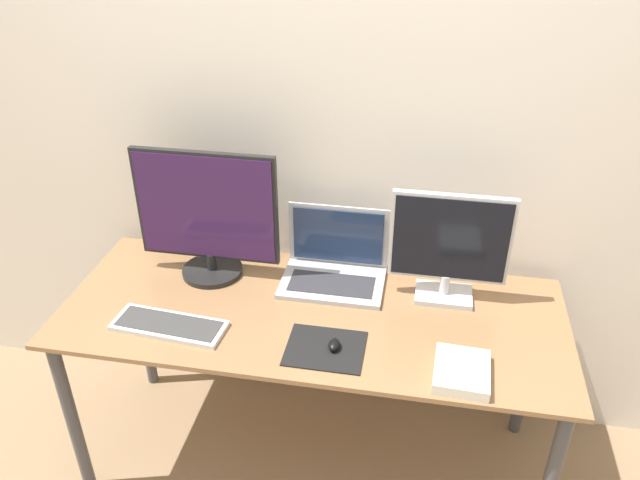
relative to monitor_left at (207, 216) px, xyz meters
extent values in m
cube|color=silver|center=(0.42, 0.25, 0.26)|extent=(7.00, 0.05, 2.50)
cube|color=olive|center=(0.42, -0.17, -0.25)|extent=(1.76, 0.71, 0.02)
cylinder|color=#47474C|center=(-0.41, -0.47, -0.63)|extent=(0.05, 0.05, 0.73)
cylinder|color=#47474C|center=(-0.41, 0.13, -0.63)|extent=(0.05, 0.05, 0.73)
cylinder|color=#47474C|center=(1.25, 0.13, -0.63)|extent=(0.05, 0.05, 0.73)
cylinder|color=black|center=(0.00, 0.00, -0.24)|extent=(0.23, 0.23, 0.02)
cylinder|color=black|center=(0.00, 0.00, -0.19)|extent=(0.04, 0.04, 0.06)
cube|color=black|center=(0.00, 0.00, 0.04)|extent=(0.53, 0.02, 0.42)
cube|color=#331947|center=(0.00, -0.01, 0.04)|extent=(0.50, 0.01, 0.40)
cube|color=silver|center=(0.87, 0.00, -0.24)|extent=(0.20, 0.14, 0.02)
cylinder|color=silver|center=(0.87, 0.00, -0.19)|extent=(0.04, 0.04, 0.07)
cube|color=silver|center=(0.87, 0.00, 0.00)|extent=(0.41, 0.02, 0.33)
cube|color=black|center=(0.87, -0.01, 0.00)|extent=(0.39, 0.01, 0.30)
cube|color=#ADADB2|center=(0.47, 0.00, -0.24)|extent=(0.38, 0.25, 0.02)
cube|color=#2D2D33|center=(0.47, -0.02, -0.23)|extent=(0.31, 0.14, 0.00)
cube|color=#ADADB2|center=(0.47, 0.13, -0.10)|extent=(0.38, 0.01, 0.25)
cube|color=#1E2D4C|center=(0.47, 0.12, -0.10)|extent=(0.34, 0.00, 0.22)
cube|color=silver|center=(-0.04, -0.35, -0.24)|extent=(0.39, 0.17, 0.02)
cube|color=#383838|center=(-0.04, -0.35, -0.23)|extent=(0.36, 0.14, 0.00)
cube|color=black|center=(0.50, -0.36, -0.24)|extent=(0.25, 0.21, 0.00)
ellipsoid|color=black|center=(0.53, -0.36, -0.23)|extent=(0.04, 0.06, 0.03)
cube|color=silver|center=(0.93, -0.41, -0.23)|extent=(0.18, 0.21, 0.04)
cube|color=white|center=(0.93, -0.41, -0.23)|extent=(0.17, 0.20, 0.03)
camera|label=1|loc=(0.76, -1.88, 1.08)|focal=35.00mm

